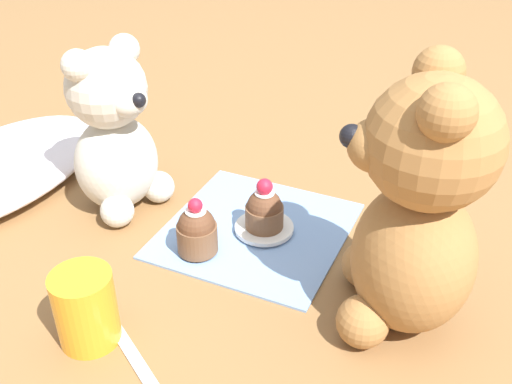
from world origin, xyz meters
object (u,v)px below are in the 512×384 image
object	(u,v)px
teddy_bear_cream	(114,133)
saucer_plate	(264,228)
teddy_bear_tan	(417,211)
juice_glass	(86,308)
cupcake_near_cream_bear	(197,231)
cupcake_near_tan_bear	(264,210)
teaspoon	(127,346)

from	to	relation	value
teddy_bear_cream	saucer_plate	bearing A→B (deg)	-71.85
teddy_bear_tan	juice_glass	world-z (taller)	teddy_bear_tan
teddy_bear_tan	saucer_plate	xyz separation A→B (m)	(0.07, 0.18, -0.12)
cupcake_near_cream_bear	juice_glass	distance (m)	0.16
saucer_plate	juice_glass	distance (m)	0.24
teddy_bear_tan	juice_glass	size ratio (longest dim) A/B	3.46
saucer_plate	cupcake_near_tan_bear	world-z (taller)	cupcake_near_tan_bear
teddy_bear_tan	saucer_plate	world-z (taller)	teddy_bear_tan
teddy_bear_cream	juice_glass	world-z (taller)	teddy_bear_cream
cupcake_near_tan_bear	juice_glass	bearing A→B (deg)	159.50
saucer_plate	cupcake_near_cream_bear	bearing A→B (deg)	141.34
cupcake_near_cream_bear	cupcake_near_tan_bear	xyz separation A→B (m)	(0.07, -0.05, 0.00)
cupcake_near_tan_bear	teaspoon	size ratio (longest dim) A/B	0.56
teddy_bear_cream	teddy_bear_tan	bearing A→B (deg)	-84.79
saucer_plate	teaspoon	bearing A→B (deg)	168.73
cupcake_near_cream_bear	saucer_plate	distance (m)	0.09
teddy_bear_tan	cupcake_near_cream_bear	size ratio (longest dim) A/B	3.85
saucer_plate	juice_glass	xyz separation A→B (m)	(-0.22, 0.08, 0.03)
cupcake_near_cream_bear	teddy_bear_tan	bearing A→B (deg)	-90.66
juice_glass	cupcake_near_cream_bear	bearing A→B (deg)	-10.94
teddy_bear_cream	cupcake_near_tan_bear	size ratio (longest dim) A/B	3.31
teddy_bear_cream	juice_glass	distance (m)	0.24
teddy_bear_tan	saucer_plate	distance (m)	0.22
cupcake_near_cream_bear	saucer_plate	bearing A→B (deg)	-38.66
saucer_plate	cupcake_near_tan_bear	distance (m)	0.03
teddy_bear_cream	saucer_plate	size ratio (longest dim) A/B	3.04
teddy_bear_cream	teddy_bear_tan	xyz separation A→B (m)	(-0.05, -0.37, 0.02)
cupcake_near_cream_bear	saucer_plate	world-z (taller)	cupcake_near_cream_bear
juice_glass	saucer_plate	bearing A→B (deg)	-20.50
teddy_bear_tan	cupcake_near_cream_bear	distance (m)	0.25
teddy_bear_cream	teddy_bear_tan	distance (m)	0.37
teddy_bear_tan	teaspoon	bearing A→B (deg)	-70.03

